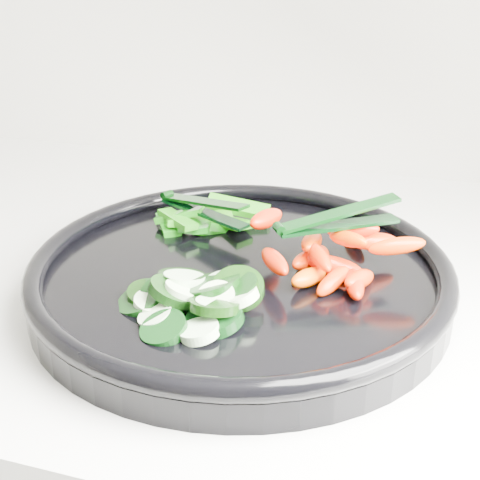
% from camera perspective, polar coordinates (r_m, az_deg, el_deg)
% --- Properties ---
extents(veggie_tray, '(0.46, 0.46, 0.04)m').
position_cam_1_polar(veggie_tray, '(0.60, -0.00, -3.02)').
color(veggie_tray, black).
rests_on(veggie_tray, counter).
extents(cucumber_pile, '(0.13, 0.11, 0.04)m').
position_cam_1_polar(cucumber_pile, '(0.54, -4.15, -4.90)').
color(cucumber_pile, black).
rests_on(cucumber_pile, veggie_tray).
extents(carrot_pile, '(0.16, 0.15, 0.05)m').
position_cam_1_polar(carrot_pile, '(0.59, 7.72, -1.13)').
color(carrot_pile, '#EC3500').
rests_on(carrot_pile, veggie_tray).
extents(pepper_pile, '(0.12, 0.08, 0.03)m').
position_cam_1_polar(pepper_pile, '(0.68, -3.34, 1.73)').
color(pepper_pile, '#126309').
rests_on(pepper_pile, veggie_tray).
extents(tong_carrot, '(0.10, 0.08, 0.02)m').
position_cam_1_polar(tong_carrot, '(0.58, 8.11, 1.71)').
color(tong_carrot, black).
rests_on(tong_carrot, carrot_pile).
extents(tong_pepper, '(0.11, 0.06, 0.02)m').
position_cam_1_polar(tong_pepper, '(0.67, -3.32, 2.89)').
color(tong_pepper, black).
rests_on(tong_pepper, pepper_pile).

